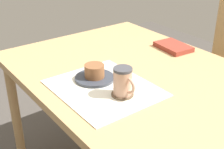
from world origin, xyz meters
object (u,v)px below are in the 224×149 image
Objects in this scene: coffee_mug at (123,81)px; small_book at (173,47)px; pastry at (94,71)px; dining_table at (135,85)px; pastry_plate at (95,78)px.

coffee_mug reaches higher than small_book.
pastry is at bearing -175.91° from coffee_mug.
pastry is (-0.04, -0.19, 0.11)m from dining_table.
dining_table is 6.59× the size of small_book.
coffee_mug is (0.17, 0.01, 0.05)m from pastry_plate.
pastry reaches higher than small_book.
coffee_mug is 0.55m from small_book.
pastry is 0.46× the size of small_book.
pastry_plate is at bearing -100.84° from dining_table.
dining_table is 0.21m from pastry_plate.
dining_table is 0.35m from small_book.
pastry_plate is 2.00× the size of pastry.
small_book reaches higher than dining_table.
pastry is 0.52m from small_book.
small_book reaches higher than pastry_plate.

